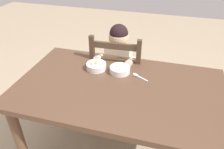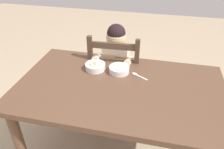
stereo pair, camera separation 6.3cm
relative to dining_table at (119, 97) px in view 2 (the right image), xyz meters
The scene contains 6 objects.
dining_table is the anchor object (origin of this frame).
dining_chair 0.52m from the dining_table, 105.24° to the left, with size 0.44×0.44×0.93m.
child_figure 0.48m from the dining_table, 105.81° to the left, with size 0.32×0.31×0.98m.
bowl_of_peas 0.22m from the dining_table, 102.75° to the left, with size 0.15×0.15×0.05m.
bowl_of_carrots 0.31m from the dining_table, 142.50° to the left, with size 0.15×0.15×0.05m.
spoon 0.21m from the dining_table, 58.11° to the left, with size 0.13×0.09×0.01m.
Camera 2 is at (0.23, -1.21, 1.61)m, focal length 35.55 mm.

